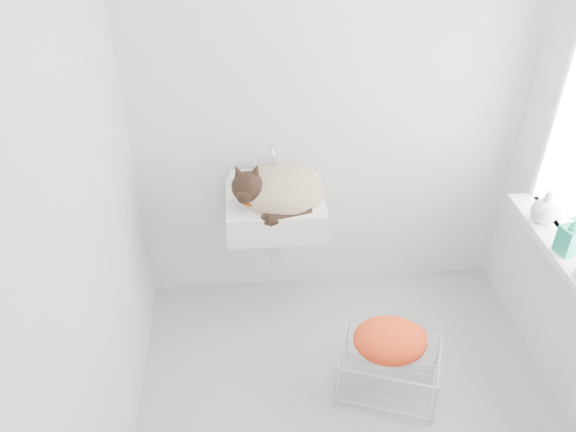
{
  "coord_description": "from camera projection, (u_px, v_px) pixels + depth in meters",
  "views": [
    {
      "loc": [
        -0.5,
        -1.87,
        2.56
      ],
      "look_at": [
        -0.28,
        0.5,
        0.88
      ],
      "focal_mm": 36.13,
      "sensor_mm": 36.0,
      "label": 1
    }
  ],
  "objects": [
    {
      "name": "bottle_b",
      "position": [
        565.0,
        252.0,
        2.73
      ],
      "size": [
        0.11,
        0.11,
        0.2
      ],
      "primitive_type": "imported",
      "rotation": [
        0.0,
        0.0,
        4.98
      ],
      "color": "#198F77",
      "rests_on": "windowsill"
    },
    {
      "name": "bottle_c",
      "position": [
        541.0,
        221.0,
        2.93
      ],
      "size": [
        0.16,
        0.16,
        0.17
      ],
      "primitive_type": "imported",
      "rotation": [
        0.0,
        0.0,
        2.97
      ],
      "color": "silver",
      "rests_on": "windowsill"
    },
    {
      "name": "faucet",
      "position": [
        272.0,
        156.0,
        3.19
      ],
      "size": [
        0.19,
        0.13,
        0.19
      ],
      "primitive_type": null,
      "color": "silver",
      "rests_on": "sink"
    },
    {
      "name": "windowsill",
      "position": [
        559.0,
        246.0,
        2.79
      ],
      "size": [
        0.16,
        0.88,
        0.04
      ],
      "primitive_type": "cube",
      "color": "white",
      "rests_on": "right_wall"
    },
    {
      "name": "sink",
      "position": [
        275.0,
        195.0,
        3.12
      ],
      "size": [
        0.53,
        0.46,
        0.21
      ],
      "primitive_type": "cube",
      "color": "white",
      "rests_on": "back_wall"
    },
    {
      "name": "wire_rack",
      "position": [
        388.0,
        369.0,
        3.04
      ],
      "size": [
        0.58,
        0.49,
        0.3
      ],
      "primitive_type": "cube",
      "rotation": [
        0.0,
        0.0,
        -0.35
      ],
      "color": "silver",
      "rests_on": "floor"
    },
    {
      "name": "cat",
      "position": [
        277.0,
        191.0,
        3.08
      ],
      "size": [
        0.48,
        0.39,
        0.31
      ],
      "rotation": [
        0.0,
        0.0,
        -0.01
      ],
      "color": "beige",
      "rests_on": "sink"
    },
    {
      "name": "back_wall",
      "position": [
        331.0,
        104.0,
        3.13
      ],
      "size": [
        2.2,
        0.02,
        2.5
      ],
      "primitive_type": "cube",
      "color": "white",
      "rests_on": "ground"
    },
    {
      "name": "towel",
      "position": [
        389.0,
        347.0,
        2.93
      ],
      "size": [
        0.4,
        0.3,
        0.15
      ],
      "primitive_type": "ellipsoid",
      "rotation": [
        0.0,
        0.0,
        -0.11
      ],
      "color": "#EA5800",
      "rests_on": "wire_rack"
    },
    {
      "name": "left_wall",
      "position": [
        88.0,
        223.0,
        2.23
      ],
      "size": [
        0.02,
        2.0,
        2.5
      ],
      "primitive_type": "cube",
      "color": "white",
      "rests_on": "ground"
    },
    {
      "name": "floor",
      "position": [
        350.0,
        405.0,
        3.04
      ],
      "size": [
        2.2,
        2.0,
        0.02
      ],
      "primitive_type": "cube",
      "color": "#A0A5A9",
      "rests_on": "ground"
    }
  ]
}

